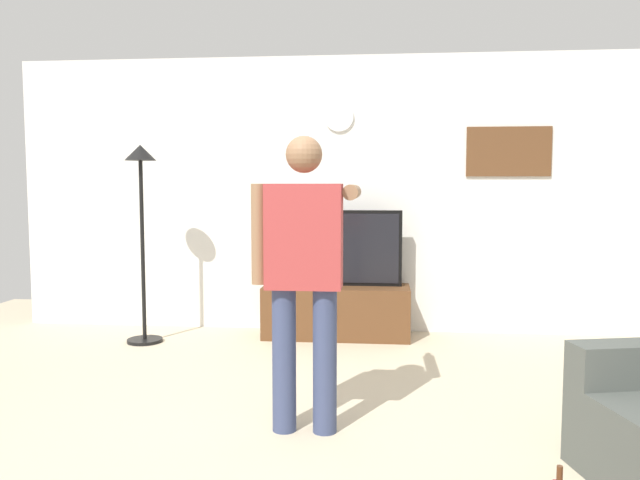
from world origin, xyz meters
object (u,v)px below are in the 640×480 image
Objects in this scene: tv_stand at (336,311)px; person_standing_nearer_lamp at (305,265)px; framed_picture at (509,152)px; television at (337,248)px; floor_lamp at (141,202)px; wall_clock at (339,117)px.

tv_stand is 0.80× the size of person_standing_nearer_lamp.
framed_picture is at bearing 57.68° from person_standing_nearer_lamp.
television is 1.55× the size of framed_picture.
television is at bearing 13.40° from floor_lamp.
framed_picture reaches higher than floor_lamp.
floor_lamp is (-1.75, -0.37, 1.05)m from tv_stand.
floor_lamp reaches higher than tv_stand.
wall_clock reaches higher than framed_picture.
framed_picture is (1.62, 0.00, -0.34)m from wall_clock.
framed_picture is 3.17m from person_standing_nearer_lamp.
wall_clock is (-0.00, 0.29, 1.86)m from tv_stand.
framed_picture is at bearing 11.16° from floor_lamp.
framed_picture is 0.46× the size of person_standing_nearer_lamp.
television is (-0.00, 0.05, 0.60)m from tv_stand.
person_standing_nearer_lamp is at bearing -48.27° from floor_lamp.
person_standing_nearer_lamp reaches higher than television.
television is 1.28m from wall_clock.
floor_lamp is at bearing -159.31° from wall_clock.
floor_lamp is at bearing 131.73° from person_standing_nearer_lamp.
floor_lamp is (-1.75, -0.42, 0.44)m from television.
floor_lamp is (-1.75, -0.66, -0.82)m from wall_clock.
floor_lamp is at bearing -166.60° from television.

